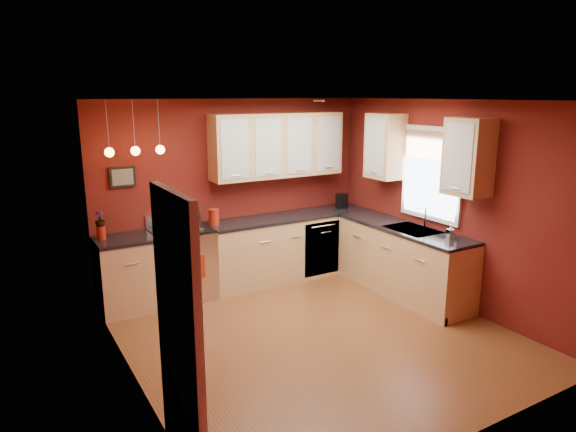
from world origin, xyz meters
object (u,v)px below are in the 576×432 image
coffee_maker (342,201)px  soap_pump (450,231)px  sink (413,231)px  red_canister (214,217)px  gas_range (183,264)px

coffee_maker → soap_pump: coffee_maker is taller
sink → red_canister: bearing=144.6°
gas_range → coffee_maker: bearing=0.2°
gas_range → coffee_maker: size_ratio=4.90×
soap_pump → sink: bearing=99.1°
coffee_maker → soap_pump: (0.12, -2.06, -0.02)m
soap_pump → coffee_maker: bearing=93.3°
sink → coffee_maker: 1.52m
coffee_maker → soap_pump: bearing=-101.6°
coffee_maker → sink: bearing=-103.7°
gas_range → sink: size_ratio=1.59×
red_canister → soap_pump: bearing=-42.8°
sink → red_canister: sink is taller
sink → coffee_maker: size_ratio=3.09×
gas_range → red_canister: 0.74m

